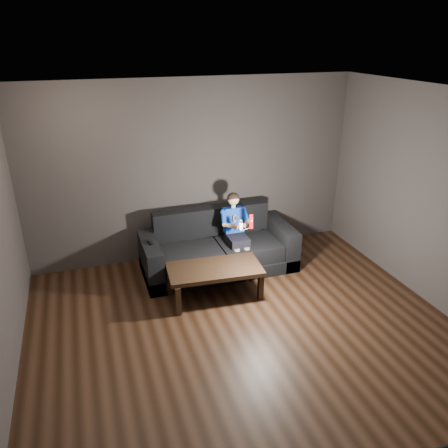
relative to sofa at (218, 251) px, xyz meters
name	(u,v)px	position (x,y,z in m)	size (l,w,h in m)	color
floor	(255,347)	(-0.16, -1.86, -0.28)	(5.00, 5.00, 0.00)	black
back_wall	(194,171)	(-0.16, 0.64, 1.07)	(5.00, 0.04, 2.70)	#3E3737
ceiling	(264,100)	(-0.16, -1.86, 2.42)	(5.00, 5.00, 0.02)	silver
sofa	(218,251)	(0.00, 0.00, 0.00)	(2.22, 0.96, 0.86)	black
child	(236,225)	(0.25, -0.07, 0.42)	(0.42, 0.51, 1.03)	black
wii_remote_red	(251,221)	(0.33, -0.46, 0.62)	(0.06, 0.08, 0.20)	#E10002
nunchuk_white	(241,225)	(0.18, -0.46, 0.59)	(0.08, 0.11, 0.16)	white
wii_remote_black	(150,242)	(-1.00, -0.08, 0.34)	(0.05, 0.15, 0.03)	black
coffee_table	(215,271)	(-0.28, -0.73, 0.10)	(1.26, 0.70, 0.44)	black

